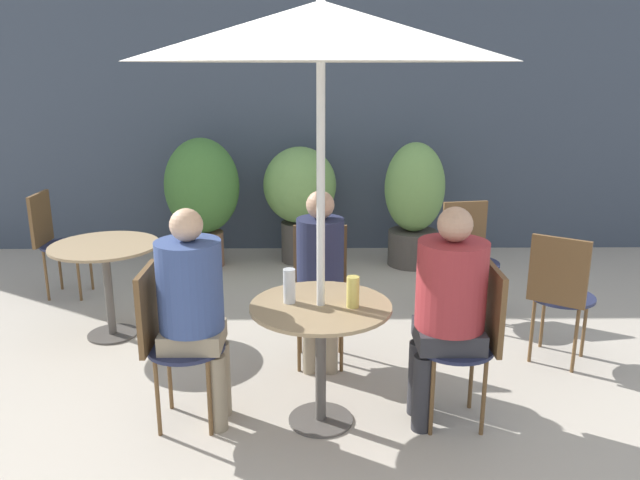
# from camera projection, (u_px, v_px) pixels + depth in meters

# --- Properties ---
(ground_plane) EXTENTS (20.00, 20.00, 0.00)m
(ground_plane) POSITION_uv_depth(u_px,v_px,m) (316.00, 440.00, 3.36)
(ground_plane) COLOR #B2A899
(storefront_wall) EXTENTS (10.00, 0.06, 3.00)m
(storefront_wall) POSITION_uv_depth(u_px,v_px,m) (314.00, 110.00, 6.52)
(storefront_wall) COLOR #3D4756
(storefront_wall) RESTS_ON ground_plane
(cafe_table_near) EXTENTS (0.77, 0.77, 0.71)m
(cafe_table_near) POSITION_uv_depth(u_px,v_px,m) (321.00, 330.00, 3.39)
(cafe_table_near) COLOR #514C47
(cafe_table_near) RESTS_ON ground_plane
(cafe_table_far) EXTENTS (0.78, 0.78, 0.71)m
(cafe_table_far) POSITION_uv_depth(u_px,v_px,m) (106.00, 264.00, 4.52)
(cafe_table_far) COLOR #514C47
(cafe_table_far) RESTS_ON ground_plane
(bistro_chair_0) EXTENTS (0.43, 0.43, 0.91)m
(bistro_chair_0) POSITION_uv_depth(u_px,v_px,m) (474.00, 331.00, 3.40)
(bistro_chair_0) COLOR #232847
(bistro_chair_0) RESTS_ON ground_plane
(bistro_chair_1) EXTENTS (0.43, 0.43, 0.91)m
(bistro_chair_1) POSITION_uv_depth(u_px,v_px,m) (320.00, 281.00, 4.20)
(bistro_chair_1) COLOR #232847
(bistro_chair_1) RESTS_ON ground_plane
(bistro_chair_2) EXTENTS (0.43, 0.43, 0.91)m
(bistro_chair_2) POSITION_uv_depth(u_px,v_px,m) (167.00, 332.00, 3.39)
(bistro_chair_2) COLOR #232847
(bistro_chair_2) RESTS_ON ground_plane
(bistro_chair_3) EXTENTS (0.48, 0.49, 0.91)m
(bistro_chair_3) POSITION_uv_depth(u_px,v_px,m) (560.00, 288.00, 4.07)
(bistro_chair_3) COLOR #232847
(bistro_chair_3) RESTS_ON ground_plane
(bistro_chair_4) EXTENTS (0.43, 0.45, 0.91)m
(bistro_chair_4) POSITION_uv_depth(u_px,v_px,m) (468.00, 249.00, 4.94)
(bistro_chair_4) COLOR #232847
(bistro_chair_4) RESTS_ON ground_plane
(bistro_chair_5) EXTENTS (0.43, 0.43, 0.91)m
(bistro_chair_5) POSITION_uv_depth(u_px,v_px,m) (54.00, 235.00, 5.35)
(bistro_chair_5) COLOR #232847
(bistro_chair_5) RESTS_ON ground_plane
(seated_person_0) EXTENTS (0.39, 0.38, 1.24)m
(seated_person_0) POSITION_uv_depth(u_px,v_px,m) (448.00, 300.00, 3.35)
(seated_person_0) COLOR #2D2D33
(seated_person_0) RESTS_ON ground_plane
(seated_person_1) EXTENTS (0.31, 0.31, 1.19)m
(seated_person_1) POSITION_uv_depth(u_px,v_px,m) (320.00, 264.00, 4.01)
(seated_person_1) COLOR gray
(seated_person_1) RESTS_ON ground_plane
(seated_person_2) EXTENTS (0.36, 0.35, 1.24)m
(seated_person_2) POSITION_uv_depth(u_px,v_px,m) (194.00, 300.00, 3.34)
(seated_person_2) COLOR gray
(seated_person_2) RESTS_ON ground_plane
(beer_glass_0) EXTENTS (0.07, 0.07, 0.17)m
(beer_glass_0) POSITION_uv_depth(u_px,v_px,m) (353.00, 292.00, 3.30)
(beer_glass_0) COLOR #DBC65B
(beer_glass_0) RESTS_ON cafe_table_near
(beer_glass_1) EXTENTS (0.07, 0.07, 0.19)m
(beer_glass_1) POSITION_uv_depth(u_px,v_px,m) (289.00, 286.00, 3.36)
(beer_glass_1) COLOR silver
(beer_glass_1) RESTS_ON cafe_table_near
(potted_plant_0) EXTENTS (0.73, 0.73, 1.28)m
(potted_plant_0) POSITION_uv_depth(u_px,v_px,m) (202.00, 192.00, 6.09)
(potted_plant_0) COLOR #93664C
(potted_plant_0) RESTS_ON ground_plane
(potted_plant_1) EXTENTS (0.73, 0.73, 1.18)m
(potted_plant_1) POSITION_uv_depth(u_px,v_px,m) (300.00, 193.00, 6.26)
(potted_plant_1) COLOR #47423D
(potted_plant_1) RESTS_ON ground_plane
(potted_plant_2) EXTENTS (0.59, 0.59, 1.24)m
(potted_plant_2) POSITION_uv_depth(u_px,v_px,m) (414.00, 201.00, 6.16)
(potted_plant_2) COLOR #47423D
(potted_plant_2) RESTS_ON ground_plane
(umbrella) EXTENTS (1.88, 1.88, 2.25)m
(umbrella) POSITION_uv_depth(u_px,v_px,m) (321.00, 32.00, 2.98)
(umbrella) COLOR silver
(umbrella) RESTS_ON ground_plane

